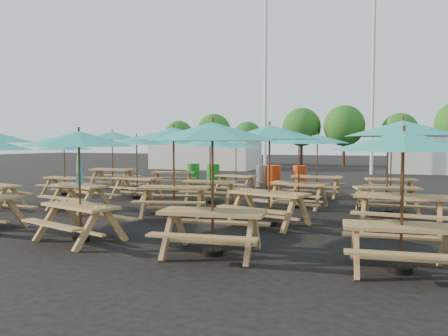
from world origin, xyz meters
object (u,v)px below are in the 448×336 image
at_px(waste_bin_0, 193,174).
at_px(picnic_unit_15, 317,142).
at_px(picnic_unit_5, 79,179).
at_px(waste_bin_3, 263,176).
at_px(picnic_unit_19, 391,146).
at_px(waste_bin_1, 213,174).
at_px(picnic_unit_18, 388,144).
at_px(waste_bin_2, 274,176).
at_px(picnic_unit_16, 403,147).
at_px(waste_bin_4, 300,177).
at_px(picnic_unit_14, 299,142).
at_px(picnic_unit_17, 403,134).
at_px(picnic_unit_12, 212,138).
at_px(picnic_unit_6, 137,143).
at_px(picnic_unit_2, 64,148).
at_px(picnic_unit_13, 269,137).
at_px(picnic_unit_10, 210,145).
at_px(picnic_unit_8, 79,144).
at_px(picnic_unit_3, 112,138).
at_px(picnic_unit_9, 174,138).
at_px(picnic_unit_11, 236,147).
at_px(picnic_unit_7, 173,143).

bearing_deg(waste_bin_0, picnic_unit_15, -25.69).
xyz_separation_m(picnic_unit_5, waste_bin_3, (2.99, 9.07, -0.46)).
bearing_deg(picnic_unit_19, waste_bin_1, 148.93).
bearing_deg(picnic_unit_18, waste_bin_2, 112.28).
height_order(picnic_unit_16, waste_bin_4, picnic_unit_16).
distance_m(picnic_unit_14, picnic_unit_19, 4.21).
bearing_deg(picnic_unit_17, picnic_unit_19, 94.83).
bearing_deg(picnic_unit_12, picnic_unit_15, 80.45).
bearing_deg(picnic_unit_14, waste_bin_3, 123.47).
bearing_deg(waste_bin_0, picnic_unit_16, -52.66).
xyz_separation_m(picnic_unit_6, picnic_unit_15, (6.01, 2.87, 0.05)).
xyz_separation_m(picnic_unit_2, picnic_unit_16, (12.07, -6.26, 0.14)).
bearing_deg(picnic_unit_18, picnic_unit_13, -148.05).
bearing_deg(picnic_unit_6, picnic_unit_10, 5.46).
xyz_separation_m(picnic_unit_8, picnic_unit_15, (3.31, 9.23, 0.06)).
xyz_separation_m(picnic_unit_3, picnic_unit_6, (3.12, -2.89, -0.23)).
xyz_separation_m(picnic_unit_5, picnic_unit_13, (5.85, -0.16, 1.21)).
relative_size(picnic_unit_9, waste_bin_1, 3.06).
distance_m(picnic_unit_5, picnic_unit_9, 3.29).
distance_m(picnic_unit_11, picnic_unit_12, 9.85).
bearing_deg(picnic_unit_10, picnic_unit_13, -56.82).
bearing_deg(picnic_unit_17, picnic_unit_6, 163.76).
bearing_deg(waste_bin_2, picnic_unit_17, -59.09).
bearing_deg(picnic_unit_15, picnic_unit_18, -48.91).
distance_m(picnic_unit_14, waste_bin_2, 6.53).
distance_m(waste_bin_1, waste_bin_3, 2.55).
height_order(picnic_unit_6, picnic_unit_10, picnic_unit_6).
xyz_separation_m(picnic_unit_6, waste_bin_2, (3.56, 5.85, -1.52)).
bearing_deg(picnic_unit_11, picnic_unit_15, 9.21).
bearing_deg(picnic_unit_6, picnic_unit_16, -27.20).
xyz_separation_m(picnic_unit_8, waste_bin_4, (2.03, 12.40, -1.51)).
xyz_separation_m(picnic_unit_3, picnic_unit_7, (2.92, 0.29, -0.21)).
distance_m(picnic_unit_12, picnic_unit_19, 10.03).
distance_m(picnic_unit_2, waste_bin_1, 7.28).
xyz_separation_m(picnic_unit_7, picnic_unit_10, (3.16, -3.32, -0.07)).
relative_size(picnic_unit_3, picnic_unit_7, 0.90).
relative_size(picnic_unit_8, waste_bin_0, 2.87).
height_order(picnic_unit_3, picnic_unit_9, picnic_unit_3).
relative_size(picnic_unit_17, waste_bin_1, 2.68).
distance_m(picnic_unit_8, picnic_unit_15, 9.80).
distance_m(picnic_unit_8, picnic_unit_14, 7.09).
relative_size(picnic_unit_3, picnic_unit_13, 0.86).
xyz_separation_m(picnic_unit_9, picnic_unit_16, (5.75, -3.36, -0.20)).
relative_size(picnic_unit_18, waste_bin_1, 2.86).
relative_size(picnic_unit_5, picnic_unit_19, 0.89).
relative_size(picnic_unit_9, picnic_unit_13, 0.99).
xyz_separation_m(picnic_unit_9, waste_bin_0, (-3.68, 9.00, -1.66)).
height_order(picnic_unit_6, picnic_unit_16, picnic_unit_6).
xyz_separation_m(picnic_unit_3, picnic_unit_10, (6.07, -3.04, -0.27)).
bearing_deg(picnic_unit_12, waste_bin_3, 94.81).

